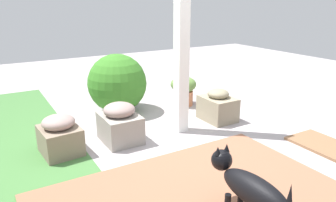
# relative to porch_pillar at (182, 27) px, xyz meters

# --- Properties ---
(ground_plane) EXTENTS (12.00, 12.00, 0.00)m
(ground_plane) POSITION_rel_porch_pillar_xyz_m (-0.43, 0.14, -1.22)
(ground_plane) COLOR #A39A9B
(porch_pillar) EXTENTS (0.13, 0.13, 2.43)m
(porch_pillar) POSITION_rel_porch_pillar_xyz_m (0.00, 0.00, 0.00)
(porch_pillar) COLOR white
(porch_pillar) RESTS_ON ground
(stone_planter_nearest) EXTENTS (0.46, 0.36, 0.41)m
(stone_planter_nearest) POSITION_rel_porch_pillar_xyz_m (0.05, -0.60, -1.03)
(stone_planter_nearest) COLOR gray
(stone_planter_nearest) RESTS_ON ground
(stone_planter_mid) EXTENTS (0.47, 0.38, 0.44)m
(stone_planter_mid) POSITION_rel_porch_pillar_xyz_m (0.08, 0.73, -1.01)
(stone_planter_mid) COLOR gray
(stone_planter_mid) RESTS_ON ground
(stone_planter_far) EXTENTS (0.45, 0.40, 0.41)m
(stone_planter_far) POSITION_rel_porch_pillar_xyz_m (0.12, 1.37, -1.02)
(stone_planter_far) COLOR #826F5D
(stone_planter_far) RESTS_ON ground
(round_shrub) EXTENTS (0.80, 0.80, 0.80)m
(round_shrub) POSITION_rel_porch_pillar_xyz_m (1.03, 0.37, -0.81)
(round_shrub) COLOR #367524
(round_shrub) RESTS_ON ground
(terracotta_pot_broad) EXTENTS (0.38, 0.38, 0.43)m
(terracotta_pot_broad) POSITION_rel_porch_pillar_xyz_m (0.80, -0.56, -0.97)
(terracotta_pot_broad) COLOR #C1724C
(terracotta_pot_broad) RESTS_ON ground
(dog) EXTENTS (0.70, 0.21, 0.48)m
(dog) POSITION_rel_porch_pillar_xyz_m (-1.63, 0.49, -0.94)
(dog) COLOR black
(dog) RESTS_ON ground
(doormat) EXTENTS (0.72, 0.46, 0.03)m
(doormat) POSITION_rel_porch_pillar_xyz_m (-1.17, -1.08, -1.20)
(doormat) COLOR brown
(doormat) RESTS_ON ground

